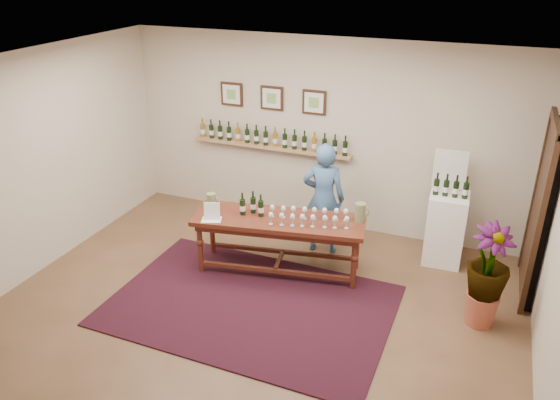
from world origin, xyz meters
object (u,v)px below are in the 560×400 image
at_px(tasting_table, 279,226).
at_px(person, 324,199).
at_px(display_pedestal, 445,229).
at_px(potted_plant, 487,277).

xyz_separation_m(tasting_table, person, (0.36, 0.73, 0.14)).
relative_size(display_pedestal, person, 0.62).
xyz_separation_m(tasting_table, display_pedestal, (1.96, 1.05, -0.17)).
bearing_deg(potted_plant, display_pedestal, 114.21).
distance_m(tasting_table, person, 0.82).
bearing_deg(person, display_pedestal, -177.06).
bearing_deg(display_pedestal, person, -168.59).
relative_size(display_pedestal, potted_plant, 0.92).
height_order(tasting_table, person, person).
xyz_separation_m(tasting_table, potted_plant, (2.52, -0.20, -0.03)).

